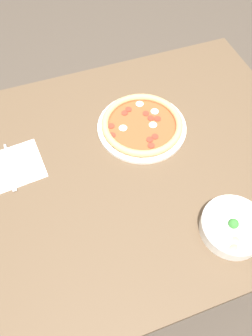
{
  "coord_description": "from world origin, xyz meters",
  "views": [
    {
      "loc": [
        0.3,
        0.62,
        1.72
      ],
      "look_at": [
        0.09,
        0.03,
        0.77
      ],
      "focal_mm": 35.0,
      "sensor_mm": 36.0,
      "label": 1
    }
  ],
  "objects_px": {
    "pizza": "(142,125)",
    "bowl": "(233,226)",
    "fork": "(24,162)",
    "knife": "(9,165)"
  },
  "relations": [
    {
      "from": "pizza",
      "to": "bowl",
      "type": "height_order",
      "value": "bowl"
    },
    {
      "from": "fork",
      "to": "pizza",
      "type": "bearing_deg",
      "value": 90.66
    },
    {
      "from": "bowl",
      "to": "pizza",
      "type": "bearing_deg",
      "value": -76.98
    },
    {
      "from": "bowl",
      "to": "fork",
      "type": "distance_m",
      "value": 0.74
    },
    {
      "from": "knife",
      "to": "fork",
      "type": "bearing_deg",
      "value": 80.92
    },
    {
      "from": "fork",
      "to": "bowl",
      "type": "bearing_deg",
      "value": 49.4
    },
    {
      "from": "fork",
      "to": "knife",
      "type": "height_order",
      "value": "same"
    },
    {
      "from": "bowl",
      "to": "knife",
      "type": "xyz_separation_m",
      "value": [
        0.62,
        -0.48,
        -0.02
      ]
    },
    {
      "from": "fork",
      "to": "knife",
      "type": "xyz_separation_m",
      "value": [
        0.05,
        -0.01,
        -0.0
      ]
    },
    {
      "from": "fork",
      "to": "knife",
      "type": "distance_m",
      "value": 0.05
    }
  ]
}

